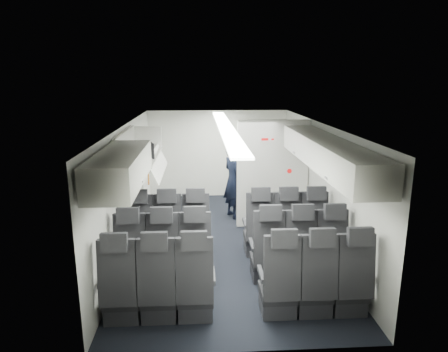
{
  "coord_description": "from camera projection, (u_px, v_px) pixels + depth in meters",
  "views": [
    {
      "loc": [
        -0.44,
        -6.76,
        2.93
      ],
      "look_at": [
        0.0,
        0.4,
        1.15
      ],
      "focal_mm": 32.0,
      "sensor_mm": 36.0,
      "label": 1
    }
  ],
  "objects": [
    {
      "name": "boarding_door",
      "position": [
        144.0,
        173.0,
        8.46
      ],
      "size": [
        0.12,
        1.27,
        1.86
      ],
      "color": "silver",
      "rests_on": "cabin_shell"
    },
    {
      "name": "bulkhead_partition",
      "position": [
        272.0,
        174.0,
        7.86
      ],
      "size": [
        1.4,
        0.15,
        2.13
      ],
      "color": "white",
      "rests_on": "cabin_shell"
    },
    {
      "name": "galley_unit",
      "position": [
        257.0,
        161.0,
        9.74
      ],
      "size": [
        0.85,
        0.52,
        1.9
      ],
      "color": "#939399",
      "rests_on": "cabin_shell"
    },
    {
      "name": "carry_on_bag",
      "position": [
        139.0,
        151.0,
        6.31
      ],
      "size": [
        0.5,
        0.41,
        0.26
      ],
      "primitive_type": "cube",
      "rotation": [
        0.0,
        0.0,
        0.29
      ],
      "color": "black",
      "rests_on": "overhead_bin_left_front_open"
    },
    {
      "name": "papers",
      "position": [
        243.0,
        168.0,
        8.35
      ],
      "size": [
        0.21,
        0.02,
        0.15
      ],
      "primitive_type": "cube",
      "rotation": [
        0.0,
        0.0,
        -0.0
      ],
      "color": "white",
      "rests_on": "flight_attendant"
    },
    {
      "name": "seat_row_rear",
      "position": [
        237.0,
        288.0,
        4.92
      ],
      "size": [
        3.33,
        0.56,
        1.24
      ],
      "color": "#252629",
      "rests_on": "cabin_shell"
    },
    {
      "name": "seat_row_front",
      "position": [
        227.0,
        233.0,
        6.67
      ],
      "size": [
        3.33,
        0.56,
        1.24
      ],
      "color": "#252629",
      "rests_on": "cabin_shell"
    },
    {
      "name": "seat_row_mid",
      "position": [
        232.0,
        256.0,
        5.8
      ],
      "size": [
        3.33,
        0.56,
        1.24
      ],
      "color": "#252629",
      "rests_on": "cabin_shell"
    },
    {
      "name": "flight_attendant",
      "position": [
        233.0,
        180.0,
        8.45
      ],
      "size": [
        0.59,
        0.7,
        1.62
      ],
      "primitive_type": "imported",
      "rotation": [
        0.0,
        0.0,
        1.99
      ],
      "color": "black",
      "rests_on": "ground"
    },
    {
      "name": "overhead_bin_right_front",
      "position": [
        310.0,
        143.0,
        6.67
      ],
      "size": [
        0.53,
        1.7,
        0.4
      ],
      "color": "silver",
      "rests_on": "cabin_shell"
    },
    {
      "name": "overhead_bin_left_front_open",
      "position": [
        139.0,
        152.0,
        6.54
      ],
      "size": [
        0.64,
        1.7,
        0.72
      ],
      "color": "#9E9E93",
      "rests_on": "cabin_shell"
    },
    {
      "name": "cabin_shell",
      "position": [
        225.0,
        183.0,
        7.01
      ],
      "size": [
        3.41,
        6.01,
        2.16
      ],
      "color": "black",
      "rests_on": "ground"
    },
    {
      "name": "overhead_bin_left_rear",
      "position": [
        120.0,
        168.0,
        4.81
      ],
      "size": [
        0.53,
        1.8,
        0.4
      ],
      "color": "silver",
      "rests_on": "cabin_shell"
    },
    {
      "name": "overhead_bin_right_rear",
      "position": [
        347.0,
        165.0,
        4.98
      ],
      "size": [
        0.53,
        1.8,
        0.4
      ],
      "color": "silver",
      "rests_on": "cabin_shell"
    }
  ]
}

